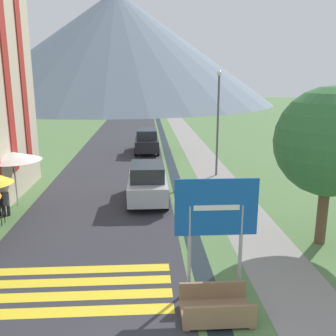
{
  "coord_description": "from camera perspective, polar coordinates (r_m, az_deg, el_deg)",
  "views": [
    {
      "loc": [
        -0.43,
        -5.47,
        5.72
      ],
      "look_at": [
        0.48,
        10.0,
        1.92
      ],
      "focal_mm": 40.0,
      "sensor_mm": 36.0,
      "label": 1
    }
  ],
  "objects": [
    {
      "name": "ground_plane",
      "position": [
        26.11,
        -2.36,
        1.12
      ],
      "size": [
        160.0,
        160.0,
        0.0
      ],
      "primitive_type": "plane",
      "color": "#517542"
    },
    {
      "name": "road",
      "position": [
        35.99,
        -6.66,
        4.55
      ],
      "size": [
        6.4,
        60.0,
        0.01
      ],
      "color": "#2D2D33",
      "rests_on": "ground_plane"
    },
    {
      "name": "footpath",
      "position": [
        36.15,
        3.07,
        4.66
      ],
      "size": [
        2.2,
        60.0,
        0.01
      ],
      "color": "gray",
      "rests_on": "ground_plane"
    },
    {
      "name": "drainage_channel",
      "position": [
        35.96,
        -0.75,
        4.63
      ],
      "size": [
        0.6,
        60.0,
        0.0
      ],
      "color": "black",
      "rests_on": "ground_plane"
    },
    {
      "name": "crosswalk_marking",
      "position": [
        11.17,
        -14.21,
        -17.42
      ],
      "size": [
        5.44,
        2.54,
        0.01
      ],
      "color": "yellow",
      "rests_on": "ground_plane"
    },
    {
      "name": "mountain_distant",
      "position": [
        84.72,
        -7.73,
        17.62
      ],
      "size": [
        66.12,
        66.12,
        23.15
      ],
      "color": "slate",
      "rests_on": "ground_plane"
    },
    {
      "name": "road_sign",
      "position": [
        9.93,
        7.34,
        -7.39
      ],
      "size": [
        2.19,
        0.11,
        3.19
      ],
      "color": "#9E9EA3",
      "rests_on": "ground_plane"
    },
    {
      "name": "footbridge",
      "position": [
        9.77,
        7.31,
        -20.54
      ],
      "size": [
        1.7,
        1.1,
        0.65
      ],
      "color": "#846647",
      "rests_on": "ground_plane"
    },
    {
      "name": "parked_car_near",
      "position": [
        17.47,
        -3.15,
        -2.22
      ],
      "size": [
        1.87,
        3.99,
        1.82
      ],
      "color": "#B2B2B7",
      "rests_on": "ground_plane"
    },
    {
      "name": "parked_car_far",
      "position": [
        28.89,
        -3.25,
        4.18
      ],
      "size": [
        1.84,
        4.41,
        1.82
      ],
      "color": "black",
      "rests_on": "ground_plane"
    },
    {
      "name": "cafe_umbrella_rear_white",
      "position": [
        17.88,
        -22.55,
        1.66
      ],
      "size": [
        2.46,
        2.46,
        2.48
      ],
      "color": "#B7B2A8",
      "rests_on": "ground_plane"
    },
    {
      "name": "person_seated_near",
      "position": [
        17.11,
        -23.55,
        -4.55
      ],
      "size": [
        0.32,
        0.32,
        1.22
      ],
      "color": "#282833",
      "rests_on": "ground_plane"
    },
    {
      "name": "streetlamp",
      "position": [
        21.87,
        7.62,
        7.88
      ],
      "size": [
        0.28,
        0.28,
        6.04
      ],
      "color": "#515156",
      "rests_on": "ground_plane"
    },
    {
      "name": "tree_by_path",
      "position": [
        13.51,
        23.42,
        3.67
      ],
      "size": [
        3.66,
        3.66,
        5.45
      ],
      "color": "brown",
      "rests_on": "ground_plane"
    }
  ]
}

